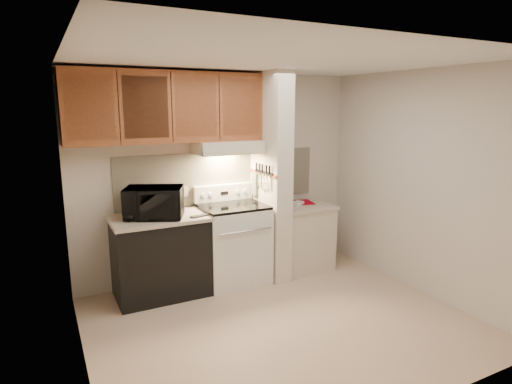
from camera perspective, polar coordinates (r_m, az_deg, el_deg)
floor at (r=4.43m, az=3.37°, el=-16.88°), size 3.60×3.60×0.00m
ceiling at (r=3.93m, az=3.81°, el=17.25°), size 3.60×3.60×0.00m
wall_back at (r=5.32m, az=-4.69°, el=2.16°), size 3.60×2.50×0.02m
wall_left at (r=3.47m, az=-23.02°, el=-3.67°), size 0.02×3.00×2.50m
wall_right at (r=5.14m, az=21.12°, el=1.11°), size 0.02×3.00×2.50m
backsplash at (r=5.31m, az=-4.63°, el=1.98°), size 2.60×0.02×0.63m
range_body at (r=5.20m, az=-3.08°, el=-7.01°), size 0.76×0.65×0.92m
oven_window at (r=4.91m, az=-1.56°, el=-7.61°), size 0.50×0.01×0.30m
oven_handle at (r=4.81m, az=-1.38°, el=-5.26°), size 0.65×0.02×0.02m
cooktop at (r=5.07m, az=-3.14°, el=-1.90°), size 0.74×0.64×0.03m
range_backguard at (r=5.30m, az=-4.40°, el=-0.06°), size 0.76×0.08×0.20m
range_display at (r=5.26m, az=-4.23°, el=-0.14°), size 0.10×0.01×0.04m
range_knob_left_outer at (r=5.16m, az=-7.08°, el=-0.43°), size 0.05×0.02×0.05m
range_knob_left_inner at (r=5.19m, az=-6.04°, el=-0.33°), size 0.05×0.02×0.05m
range_knob_right_inner at (r=5.33m, az=-2.43°, el=0.03°), size 0.05×0.02×0.05m
range_knob_right_outer at (r=5.37m, az=-1.46°, el=0.12°), size 0.05×0.02×0.05m
dishwasher_front at (r=4.94m, az=-12.58°, el=-8.56°), size 1.00×0.63×0.87m
left_countertop at (r=4.81m, az=-12.81°, el=-3.45°), size 1.04×0.67×0.04m
spoon_rest at (r=4.73m, az=-7.52°, el=-3.17°), size 0.23×0.12×0.01m
teal_jar at (r=4.71m, az=-11.96°, el=-2.78°), size 0.11×0.11×0.11m
outlet at (r=5.16m, az=-9.48°, el=0.07°), size 0.08×0.01×0.12m
microwave at (r=4.74m, az=-13.43°, el=-1.37°), size 0.72×0.62×0.34m
partition_pillar at (r=5.23m, az=1.97°, el=2.03°), size 0.22×0.70×2.50m
pillar_trim at (r=5.16m, az=0.84°, el=2.48°), size 0.01×0.70×0.04m
knife_strip at (r=5.11m, az=1.05°, el=2.62°), size 0.02×0.42×0.04m
knife_blade_a at (r=4.99m, az=1.75°, el=1.24°), size 0.01×0.03×0.16m
knife_handle_a at (r=4.96m, az=1.81°, el=2.93°), size 0.02×0.02×0.10m
knife_blade_b at (r=5.06m, az=1.32°, el=1.27°), size 0.01×0.04×0.18m
knife_handle_b at (r=5.03m, az=1.40°, el=3.04°), size 0.02×0.02×0.10m
knife_blade_c at (r=5.13m, az=0.93°, el=1.29°), size 0.01×0.04×0.20m
knife_handle_c at (r=5.11m, az=0.85°, el=3.19°), size 0.02×0.02×0.10m
knife_blade_d at (r=5.21m, az=0.45°, el=1.66°), size 0.01×0.04×0.16m
knife_handle_d at (r=5.17m, az=0.51°, el=3.28°), size 0.02×0.02×0.10m
knife_blade_e at (r=5.27m, az=0.11°, el=1.67°), size 0.01×0.04×0.18m
knife_handle_e at (r=5.25m, az=0.04°, el=3.41°), size 0.02×0.02×0.10m
oven_mitt at (r=5.33m, az=-0.17°, el=1.03°), size 0.03×0.11×0.27m
right_cab_base at (r=5.65m, az=6.01°, el=-6.11°), size 0.70×0.60×0.81m
right_countertop at (r=5.54m, az=6.10°, el=-1.92°), size 0.74×0.64×0.04m
red_folder at (r=5.67m, az=6.40°, el=-1.36°), size 0.27×0.33×0.01m
white_box at (r=5.53m, az=5.55°, el=-1.51°), size 0.19×0.16×0.04m
range_hood at (r=5.07m, az=-3.80°, el=6.00°), size 0.78×0.44×0.15m
hood_lip at (r=4.88m, az=-2.81°, el=5.28°), size 0.78×0.04×0.06m
upper_cabinets at (r=4.86m, az=-11.71°, el=11.00°), size 2.18×0.33×0.77m
cab_door_a at (r=4.55m, az=-21.28°, el=10.47°), size 0.46×0.01×0.63m
cab_gap_a at (r=4.59m, az=-17.84°, el=10.69°), size 0.01×0.01×0.73m
cab_door_b at (r=4.64m, az=-14.47°, el=10.87°), size 0.46×0.01×0.63m
cab_gap_b at (r=4.71m, az=-11.17°, el=11.01°), size 0.01×0.01×0.73m
cab_door_c at (r=4.79m, az=-7.99°, el=11.12°), size 0.46×0.01×0.63m
cab_gap_c at (r=4.89m, az=-4.91°, el=11.19°), size 0.01×0.01×0.73m
cab_door_d at (r=5.00m, az=-1.97°, el=11.22°), size 0.46×0.01×0.63m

